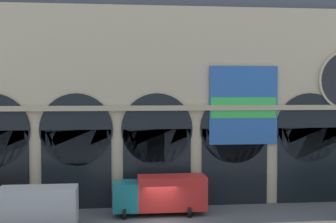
% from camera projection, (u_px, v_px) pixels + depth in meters
% --- Properties ---
extents(ground_plane, '(200.00, 200.00, 0.00)m').
position_uv_depth(ground_plane, '(163.00, 223.00, 34.28)').
color(ground_plane, '#54565B').
extents(station_building, '(42.29, 4.96, 22.11)m').
position_uv_depth(station_building, '(155.00, 83.00, 41.02)').
color(station_building, '#BCAD8C').
rests_on(station_building, ground).
extents(box_truck_midwest, '(7.50, 2.91, 3.12)m').
position_uv_depth(box_truck_midwest, '(25.00, 207.00, 32.25)').
color(box_truck_midwest, orange).
rests_on(box_truck_midwest, ground).
extents(box_truck_center, '(7.50, 2.91, 3.12)m').
position_uv_depth(box_truck_center, '(161.00, 194.00, 36.59)').
color(box_truck_center, '#19727A').
rests_on(box_truck_center, ground).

